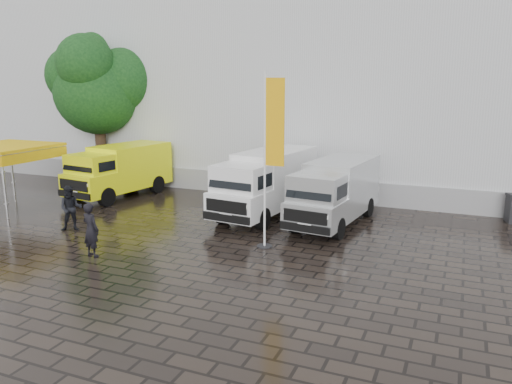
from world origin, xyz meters
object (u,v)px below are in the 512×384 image
flagpole (270,150)px  person_front (91,230)px  van_white (266,184)px  person_tent (71,208)px  van_silver (335,193)px  canopy_tent (4,149)px  van_yellow (119,172)px

flagpole → person_front: bearing=-148.8°
van_white → person_tent: 7.28m
van_white → van_silver: 2.84m
canopy_tent → person_front: (7.50, -3.63, -1.64)m
person_tent → flagpole: bearing=-26.1°
flagpole → person_front: size_ratio=3.32×
flagpole → person_tent: flagpole is taller
person_tent → van_white: bearing=5.9°
van_silver → flagpole: flagpole is taller
van_yellow → canopy_tent: canopy_tent is taller
flagpole → canopy_tent: bearing=176.3°
van_yellow → flagpole: 10.09m
van_yellow → canopy_tent: (-3.18, -3.33, 1.29)m
flagpole → van_white: bearing=113.6°
van_white → person_front: van_white is taller
van_silver → canopy_tent: size_ratio=1.59×
van_yellow → van_white: van_white is taller
van_silver → canopy_tent: (-13.42, -2.69, 1.30)m
canopy_tent → van_white: bearing=15.3°
van_white → person_tent: bearing=-133.8°
van_yellow → person_front: (4.32, -6.96, -0.34)m
canopy_tent → person_front: 8.49m
canopy_tent → van_yellow: bearing=46.3°
van_white → flagpole: 4.43m
van_yellow → van_silver: bearing=4.6°
canopy_tent → flagpole: flagpole is taller
van_silver → canopy_tent: 13.75m
van_white → canopy_tent: canopy_tent is taller
canopy_tent → person_tent: canopy_tent is taller
flagpole → van_yellow: bearing=155.5°
van_silver → person_tent: 9.53m
van_yellow → person_front: van_yellow is taller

